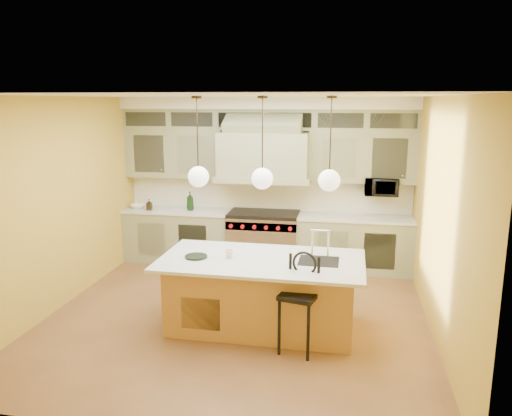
% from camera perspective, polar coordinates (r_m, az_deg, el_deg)
% --- Properties ---
extents(floor, '(5.00, 5.00, 0.00)m').
position_cam_1_polar(floor, '(6.88, -2.15, -12.21)').
color(floor, brown).
rests_on(floor, ground).
extents(ceiling, '(5.00, 5.00, 0.00)m').
position_cam_1_polar(ceiling, '(6.27, -2.36, 12.72)').
color(ceiling, white).
rests_on(ceiling, wall_back).
extents(wall_back, '(5.00, 0.00, 5.00)m').
position_cam_1_polar(wall_back, '(8.83, 1.28, 3.13)').
color(wall_back, gold).
rests_on(wall_back, ground).
extents(wall_front, '(5.00, 0.00, 5.00)m').
position_cam_1_polar(wall_front, '(4.11, -9.92, -7.80)').
color(wall_front, gold).
rests_on(wall_front, ground).
extents(wall_left, '(0.00, 5.00, 5.00)m').
position_cam_1_polar(wall_left, '(7.37, -21.59, 0.45)').
color(wall_left, gold).
rests_on(wall_left, ground).
extents(wall_right, '(0.00, 5.00, 5.00)m').
position_cam_1_polar(wall_right, '(6.37, 20.28, -1.19)').
color(wall_right, gold).
rests_on(wall_right, ground).
extents(back_cabinetry, '(5.00, 0.77, 2.90)m').
position_cam_1_polar(back_cabinetry, '(8.58, 1.00, 2.72)').
color(back_cabinetry, gray).
rests_on(back_cabinetry, floor).
extents(range, '(1.20, 0.74, 0.96)m').
position_cam_1_polar(range, '(8.70, 0.88, -3.53)').
color(range, silver).
rests_on(range, floor).
extents(kitchen_island, '(2.54, 1.36, 1.35)m').
position_cam_1_polar(kitchen_island, '(6.40, 0.73, -9.55)').
color(kitchen_island, '#AF7B3E').
rests_on(kitchen_island, floor).
extents(counter_stool, '(0.49, 0.49, 1.15)m').
position_cam_1_polar(counter_stool, '(5.78, 5.04, -10.05)').
color(counter_stool, black).
rests_on(counter_stool, floor).
extents(microwave, '(0.54, 0.37, 0.30)m').
position_cam_1_polar(microwave, '(8.50, 14.12, 2.40)').
color(microwave, black).
rests_on(microwave, back_cabinetry).
extents(oil_bottle_a, '(0.13, 0.14, 0.33)m').
position_cam_1_polar(oil_bottle_a, '(8.87, -7.54, 0.80)').
color(oil_bottle_a, black).
rests_on(oil_bottle_a, back_cabinetry).
extents(oil_bottle_b, '(0.09, 0.09, 0.20)m').
position_cam_1_polar(oil_bottle_b, '(9.03, -12.10, 0.40)').
color(oil_bottle_b, black).
rests_on(oil_bottle_b, back_cabinetry).
extents(fruit_bowl, '(0.30, 0.30, 0.07)m').
position_cam_1_polar(fruit_bowl, '(9.24, -13.31, 0.19)').
color(fruit_bowl, white).
rests_on(fruit_bowl, back_cabinetry).
extents(cup, '(0.11, 0.11, 0.10)m').
position_cam_1_polar(cup, '(6.24, -3.07, -5.26)').
color(cup, silver).
rests_on(cup, kitchen_island).
extents(pendant_left, '(0.26, 0.26, 1.11)m').
position_cam_1_polar(pendant_left, '(6.20, -6.60, 3.84)').
color(pendant_left, '#2D2319').
rests_on(pendant_left, ceiling).
extents(pendant_center, '(0.26, 0.26, 1.11)m').
position_cam_1_polar(pendant_center, '(6.01, 0.72, 3.66)').
color(pendant_center, '#2D2319').
rests_on(pendant_center, ceiling).
extents(pendant_right, '(0.26, 0.26, 1.11)m').
position_cam_1_polar(pendant_right, '(5.93, 8.37, 3.42)').
color(pendant_right, '#2D2319').
rests_on(pendant_right, ceiling).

